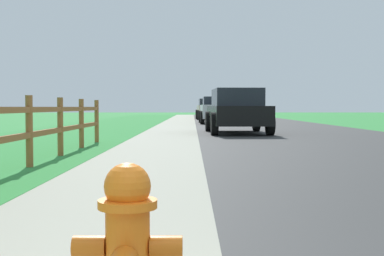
{
  "coord_description": "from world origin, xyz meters",
  "views": [
    {
      "loc": [
        -0.19,
        -0.91,
        0.94
      ],
      "look_at": [
        -0.22,
        10.15,
        0.48
      ],
      "focal_mm": 48.06,
      "sensor_mm": 36.0,
      "label": 1
    }
  ],
  "objects_px": {
    "parked_car_beige": "(211,109)",
    "parked_car_red": "(209,109)",
    "parked_suv_black": "(238,110)",
    "parked_car_silver": "(219,110)",
    "fire_hydrant": "(129,247)"
  },
  "relations": [
    {
      "from": "fire_hydrant",
      "to": "parked_car_silver",
      "type": "bearing_deg",
      "value": 86.39
    },
    {
      "from": "fire_hydrant",
      "to": "parked_suv_black",
      "type": "relative_size",
      "value": 0.15
    },
    {
      "from": "parked_car_beige",
      "to": "parked_car_red",
      "type": "bearing_deg",
      "value": 89.17
    },
    {
      "from": "parked_suv_black",
      "to": "parked_car_silver",
      "type": "distance_m",
      "value": 10.77
    },
    {
      "from": "parked_car_silver",
      "to": "parked_car_red",
      "type": "relative_size",
      "value": 1.07
    },
    {
      "from": "parked_car_silver",
      "to": "parked_car_beige",
      "type": "bearing_deg",
      "value": 90.57
    },
    {
      "from": "parked_suv_black",
      "to": "parked_car_red",
      "type": "bearing_deg",
      "value": 90.23
    },
    {
      "from": "parked_suv_black",
      "to": "parked_car_red",
      "type": "relative_size",
      "value": 1.07
    },
    {
      "from": "parked_suv_black",
      "to": "parked_car_silver",
      "type": "bearing_deg",
      "value": 90.9
    },
    {
      "from": "parked_suv_black",
      "to": "parked_car_silver",
      "type": "relative_size",
      "value": 0.99
    },
    {
      "from": "fire_hydrant",
      "to": "parked_car_red",
      "type": "xyz_separation_m",
      "value": [
        1.75,
        45.72,
        0.39
      ]
    },
    {
      "from": "parked_suv_black",
      "to": "parked_car_beige",
      "type": "bearing_deg",
      "value": 90.75
    },
    {
      "from": "parked_suv_black",
      "to": "parked_car_red",
      "type": "distance_m",
      "value": 29.59
    },
    {
      "from": "parked_car_red",
      "to": "parked_car_silver",
      "type": "bearing_deg",
      "value": -90.15
    },
    {
      "from": "parked_suv_black",
      "to": "parked_car_red",
      "type": "height_order",
      "value": "parked_suv_black"
    }
  ]
}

